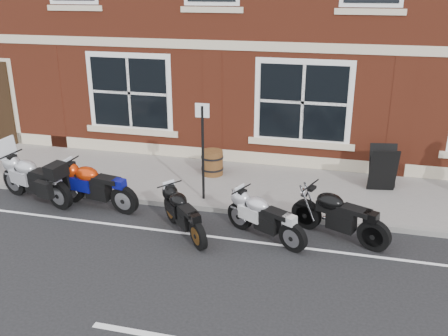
{
  "coord_description": "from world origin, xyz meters",
  "views": [
    {
      "loc": [
        2.73,
        -8.66,
        4.93
      ],
      "look_at": [
        0.08,
        1.6,
        1.01
      ],
      "focal_mm": 40.0,
      "sensor_mm": 36.0,
      "label": 1
    }
  ],
  "objects_px": {
    "a_board_sign": "(383,168)",
    "moto_touring_silver": "(35,177)",
    "moto_sport_black": "(185,212)",
    "moto_sport_red": "(96,184)",
    "moto_naked_black": "(338,213)",
    "barrel_planter": "(212,163)",
    "parking_sign": "(203,145)",
    "moto_sport_silver": "(265,215)"
  },
  "relations": [
    {
      "from": "a_board_sign",
      "to": "barrel_planter",
      "type": "distance_m",
      "value": 4.36
    },
    {
      "from": "barrel_planter",
      "to": "parking_sign",
      "type": "xyz_separation_m",
      "value": [
        0.23,
        -1.6,
        1.0
      ]
    },
    {
      "from": "moto_sport_black",
      "to": "moto_naked_black",
      "type": "height_order",
      "value": "moto_naked_black"
    },
    {
      "from": "moto_sport_black",
      "to": "moto_naked_black",
      "type": "xyz_separation_m",
      "value": [
        3.09,
        0.61,
        0.06
      ]
    },
    {
      "from": "a_board_sign",
      "to": "parking_sign",
      "type": "bearing_deg",
      "value": -167.76
    },
    {
      "from": "a_board_sign",
      "to": "moto_touring_silver",
      "type": "bearing_deg",
      "value": -172.39
    },
    {
      "from": "moto_sport_red",
      "to": "moto_naked_black",
      "type": "relative_size",
      "value": 1.09
    },
    {
      "from": "moto_naked_black",
      "to": "parking_sign",
      "type": "xyz_separation_m",
      "value": [
        -3.16,
        0.99,
        0.89
      ]
    },
    {
      "from": "moto_touring_silver",
      "to": "barrel_planter",
      "type": "relative_size",
      "value": 3.37
    },
    {
      "from": "barrel_planter",
      "to": "parking_sign",
      "type": "relative_size",
      "value": 0.29
    },
    {
      "from": "moto_naked_black",
      "to": "a_board_sign",
      "type": "relative_size",
      "value": 1.83
    },
    {
      "from": "a_board_sign",
      "to": "parking_sign",
      "type": "distance_m",
      "value": 4.52
    },
    {
      "from": "a_board_sign",
      "to": "moto_sport_silver",
      "type": "bearing_deg",
      "value": -137.96
    },
    {
      "from": "moto_sport_red",
      "to": "a_board_sign",
      "type": "relative_size",
      "value": 2.0
    },
    {
      "from": "moto_sport_black",
      "to": "parking_sign",
      "type": "relative_size",
      "value": 0.66
    },
    {
      "from": "moto_touring_silver",
      "to": "moto_sport_red",
      "type": "xyz_separation_m",
      "value": [
        1.59,
        0.04,
        -0.04
      ]
    },
    {
      "from": "moto_sport_silver",
      "to": "moto_naked_black",
      "type": "height_order",
      "value": "moto_naked_black"
    },
    {
      "from": "moto_sport_black",
      "to": "a_board_sign",
      "type": "relative_size",
      "value": 1.38
    },
    {
      "from": "moto_touring_silver",
      "to": "barrel_planter",
      "type": "distance_m",
      "value": 4.46
    },
    {
      "from": "moto_touring_silver",
      "to": "a_board_sign",
      "type": "bearing_deg",
      "value": -55.43
    },
    {
      "from": "moto_sport_red",
      "to": "parking_sign",
      "type": "relative_size",
      "value": 0.96
    },
    {
      "from": "moto_sport_silver",
      "to": "barrel_planter",
      "type": "height_order",
      "value": "moto_sport_silver"
    },
    {
      "from": "moto_sport_red",
      "to": "moto_sport_silver",
      "type": "xyz_separation_m",
      "value": [
        4.08,
        -0.55,
        -0.06
      ]
    },
    {
      "from": "moto_sport_silver",
      "to": "a_board_sign",
      "type": "height_order",
      "value": "a_board_sign"
    },
    {
      "from": "barrel_planter",
      "to": "parking_sign",
      "type": "bearing_deg",
      "value": -81.7
    },
    {
      "from": "moto_touring_silver",
      "to": "moto_naked_black",
      "type": "xyz_separation_m",
      "value": [
        7.1,
        -0.12,
        -0.05
      ]
    },
    {
      "from": "moto_sport_red",
      "to": "moto_sport_silver",
      "type": "relative_size",
      "value": 1.23
    },
    {
      "from": "moto_sport_black",
      "to": "moto_sport_red",
      "type": "bearing_deg",
      "value": 120.15
    },
    {
      "from": "moto_sport_black",
      "to": "moto_naked_black",
      "type": "distance_m",
      "value": 3.15
    },
    {
      "from": "moto_naked_black",
      "to": "a_board_sign",
      "type": "xyz_separation_m",
      "value": [
        0.96,
        2.67,
        0.11
      ]
    },
    {
      "from": "parking_sign",
      "to": "a_board_sign",
      "type": "bearing_deg",
      "value": 20.09
    },
    {
      "from": "moto_sport_black",
      "to": "a_board_sign",
      "type": "xyz_separation_m",
      "value": [
        4.05,
        3.27,
        0.17
      ]
    },
    {
      "from": "barrel_planter",
      "to": "a_board_sign",
      "type": "bearing_deg",
      "value": 1.04
    },
    {
      "from": "moto_sport_red",
      "to": "moto_sport_silver",
      "type": "height_order",
      "value": "moto_sport_red"
    },
    {
      "from": "moto_sport_silver",
      "to": "parking_sign",
      "type": "bearing_deg",
      "value": 80.9
    },
    {
      "from": "parking_sign",
      "to": "moto_naked_black",
      "type": "bearing_deg",
      "value": -19.43
    },
    {
      "from": "moto_touring_silver",
      "to": "parking_sign",
      "type": "distance_m",
      "value": 4.12
    },
    {
      "from": "moto_sport_silver",
      "to": "a_board_sign",
      "type": "distance_m",
      "value": 3.89
    },
    {
      "from": "moto_sport_red",
      "to": "parking_sign",
      "type": "xyz_separation_m",
      "value": [
        2.35,
        0.83,
        0.88
      ]
    },
    {
      "from": "moto_sport_black",
      "to": "moto_sport_silver",
      "type": "bearing_deg",
      "value": -35.07
    },
    {
      "from": "moto_sport_red",
      "to": "moto_sport_silver",
      "type": "distance_m",
      "value": 4.12
    },
    {
      "from": "a_board_sign",
      "to": "parking_sign",
      "type": "relative_size",
      "value": 0.48
    }
  ]
}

